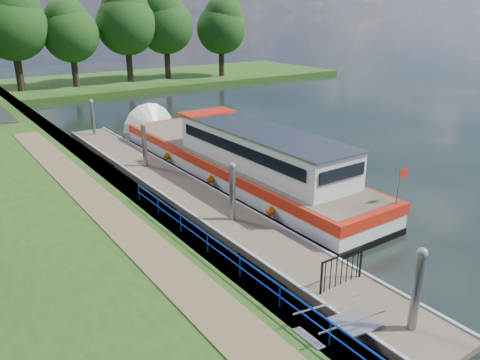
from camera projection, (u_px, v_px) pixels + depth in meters
ground at (395, 331)px, 13.68m from camera, size 160.00×160.00×0.00m
bank_edge at (120, 187)px, 23.76m from camera, size 1.10×90.00×0.78m
far_bank at (121, 82)px, 60.18m from camera, size 60.00×18.00×0.60m
footpath at (141, 242)px, 17.22m from camera, size 1.60×40.00×0.05m
blue_fence at (259, 276)px, 14.08m from camera, size 0.04×18.04×0.72m
pontoon at (183, 192)px, 23.66m from camera, size 2.50×30.00×0.56m
mooring_piles at (182, 172)px, 23.29m from camera, size 0.30×27.30×3.55m
gangway at (339, 327)px, 12.86m from camera, size 2.58×1.00×0.92m
gate_panel at (342, 265)px, 14.99m from camera, size 1.85×0.05×1.15m
barge at (229, 158)px, 26.21m from camera, size 4.36×21.15×4.78m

